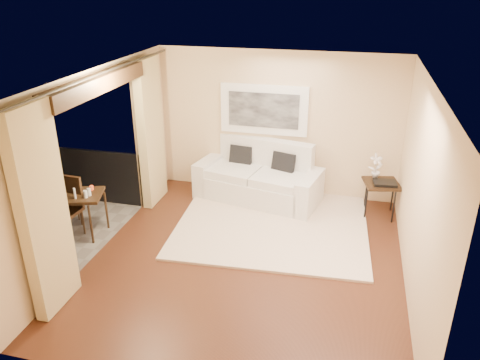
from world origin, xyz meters
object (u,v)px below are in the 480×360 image
(bistro_table, at_px, (83,199))
(balcony_chair_far, at_px, (55,194))
(sofa, at_px, (259,179))
(ice_bucket, at_px, (75,185))
(orchid, at_px, (376,167))
(balcony_chair_near, at_px, (68,202))
(side_table, at_px, (381,186))

(bistro_table, relative_size, balcony_chair_far, 0.74)
(sofa, distance_m, ice_bucket, 3.27)
(orchid, bearing_deg, balcony_chair_near, -156.71)
(balcony_chair_near, bearing_deg, side_table, 25.40)
(orchid, bearing_deg, sofa, 179.38)
(sofa, relative_size, balcony_chair_near, 2.41)
(sofa, xyz_separation_m, bistro_table, (-2.46, -1.97, 0.24))
(side_table, distance_m, ice_bucket, 5.11)
(balcony_chair_near, relative_size, ice_bucket, 5.03)
(bistro_table, xyz_separation_m, balcony_chair_far, (-0.59, 0.12, -0.04))
(sofa, relative_size, orchid, 5.27)
(bistro_table, bearing_deg, orchid, 23.37)
(balcony_chair_far, bearing_deg, bistro_table, 174.22)
(balcony_chair_far, bearing_deg, balcony_chair_near, 157.20)
(side_table, bearing_deg, ice_bucket, -160.05)
(bistro_table, distance_m, balcony_chair_near, 0.24)
(sofa, height_order, side_table, sofa)
(side_table, xyz_separation_m, balcony_chair_near, (-4.85, -1.90, 0.02))
(ice_bucket, bearing_deg, sofa, 35.85)
(balcony_chair_far, relative_size, balcony_chair_near, 1.01)
(side_table, xyz_separation_m, balcony_chair_far, (-5.22, -1.70, 0.03))
(bistro_table, distance_m, balcony_chair_far, 0.60)
(sofa, height_order, balcony_chair_far, sofa)
(balcony_chair_far, xyz_separation_m, balcony_chair_near, (0.38, -0.20, -0.01))
(bistro_table, distance_m, ice_bucket, 0.26)
(ice_bucket, bearing_deg, side_table, 19.95)
(bistro_table, xyz_separation_m, ice_bucket, (-0.16, 0.08, 0.18))
(ice_bucket, bearing_deg, orchid, 21.83)
(side_table, relative_size, balcony_chair_near, 0.68)
(orchid, relative_size, ice_bucket, 2.29)
(balcony_chair_far, relative_size, ice_bucket, 5.09)
(sofa, height_order, ice_bucket, sofa)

